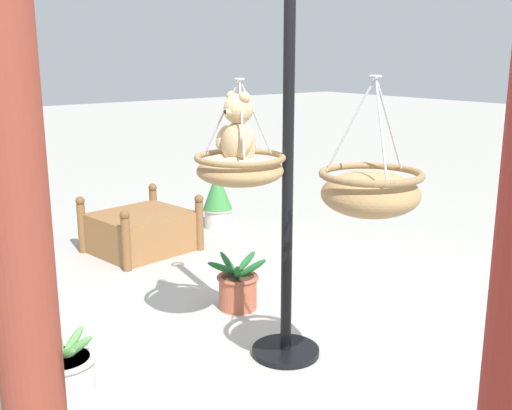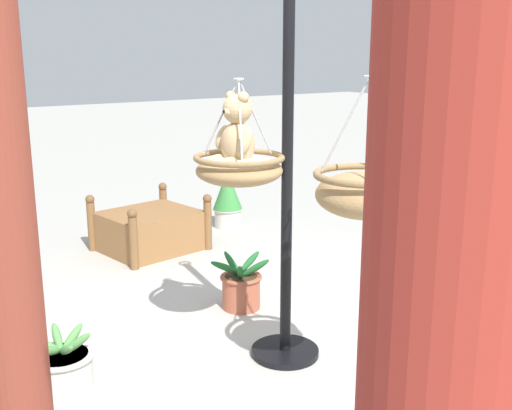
{
  "view_description": "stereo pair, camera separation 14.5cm",
  "coord_description": "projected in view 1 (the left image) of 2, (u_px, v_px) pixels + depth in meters",
  "views": [
    {
      "loc": [
        -3.03,
        2.44,
        1.92
      ],
      "look_at": [
        -0.03,
        0.11,
        0.98
      ],
      "focal_mm": 43.36,
      "sensor_mm": 36.0,
      "label": 1
    },
    {
      "loc": [
        -3.11,
        2.32,
        1.92
      ],
      "look_at": [
        -0.03,
        0.11,
        0.98
      ],
      "focal_mm": 43.36,
      "sensor_mm": 36.0,
      "label": 2
    }
  ],
  "objects": [
    {
      "name": "ground_plane",
      "position": [
        265.0,
        341.0,
        4.23
      ],
      "size": [
        40.0,
        40.0,
        0.0
      ],
      "primitive_type": "plane",
      "color": "#ADAAA3"
    },
    {
      "name": "wooden_planter_box",
      "position": [
        141.0,
        230.0,
        6.09
      ],
      "size": [
        0.96,
        1.04,
        0.57
      ],
      "color": "olive",
      "rests_on": "ground"
    },
    {
      "name": "potted_plant_trailing_ivy",
      "position": [
        238.0,
        287.0,
        4.74
      ],
      "size": [
        0.41,
        0.48,
        0.43
      ],
      "color": "#AD563D",
      "rests_on": "ground"
    },
    {
      "name": "greenhouse_pillar_right",
      "position": [
        14.0,
        191.0,
        2.13
      ],
      "size": [
        0.44,
        0.44,
        3.01
      ],
      "color": "brown",
      "rests_on": "ground"
    },
    {
      "name": "potted_plant_fern_front",
      "position": [
        64.0,
        370.0,
        3.55
      ],
      "size": [
        0.4,
        0.38,
        0.36
      ],
      "color": "beige",
      "rests_on": "ground"
    },
    {
      "name": "teddy_bear",
      "position": [
        237.0,
        136.0,
        3.65
      ],
      "size": [
        0.31,
        0.28,
        0.46
      ],
      "color": "tan"
    },
    {
      "name": "hanging_basket_with_teddy",
      "position": [
        240.0,
        168.0,
        3.71
      ],
      "size": [
        0.55,
        0.55,
        0.64
      ],
      "color": "#A37F51"
    },
    {
      "name": "hanging_basket_left_high",
      "position": [
        371.0,
        191.0,
        3.08
      ],
      "size": [
        0.52,
        0.52,
        0.7
      ],
      "color": "#A37F51"
    },
    {
      "name": "potted_plant_tall_leafy",
      "position": [
        218.0,
        199.0,
        6.9
      ],
      "size": [
        0.33,
        0.33,
        0.65
      ],
      "color": "beige",
      "rests_on": "ground"
    },
    {
      "name": "display_pole_central",
      "position": [
        287.0,
        253.0,
        3.88
      ],
      "size": [
        0.44,
        0.44,
        2.28
      ],
      "color": "black",
      "rests_on": "ground"
    }
  ]
}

